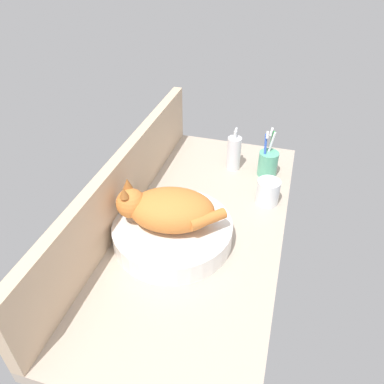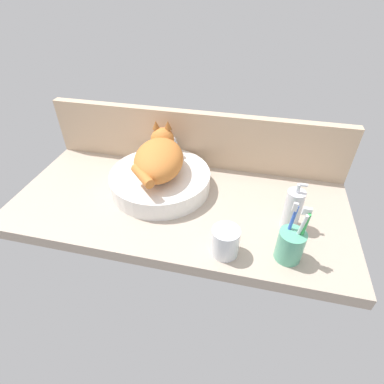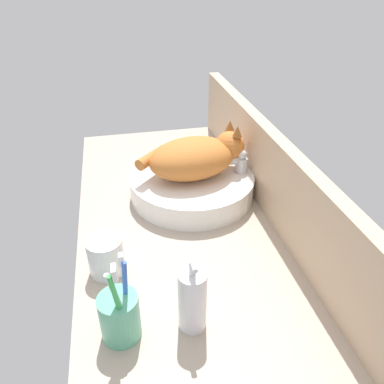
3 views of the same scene
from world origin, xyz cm
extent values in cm
cube|color=#B2A08E|center=(0.00, 0.00, -2.00)|extent=(116.11, 53.78, 4.00)
cube|color=#CCAD8C|center=(0.00, 25.09, 11.16)|extent=(116.11, 3.60, 22.32)
cylinder|color=white|center=(-8.49, 5.77, 3.34)|extent=(36.13, 36.13, 6.67)
ellipsoid|color=#CC7533|center=(-8.49, 5.77, 12.17)|extent=(21.42, 27.76, 11.00)
sphere|color=#CC7533|center=(-10.73, 17.43, 13.67)|extent=(8.80, 8.80, 8.80)
cone|color=#995726|center=(-13.08, 17.99, 19.07)|extent=(2.80, 2.80, 3.20)
cone|color=#995726|center=(-8.76, 18.82, 19.07)|extent=(2.80, 2.80, 3.20)
cylinder|color=#CC7533|center=(-10.24, -5.39, 12.67)|extent=(10.07, 10.02, 3.20)
cylinder|color=silver|center=(-7.61, 20.29, 5.50)|extent=(3.60, 3.60, 11.00)
cylinder|color=silver|center=(-7.92, 15.30, 10.40)|extent=(2.80, 10.11, 2.20)
sphere|color=silver|center=(-7.61, 20.29, 12.20)|extent=(2.80, 2.80, 2.80)
cylinder|color=silver|center=(37.10, -4.00, 6.70)|extent=(5.36, 5.36, 13.39)
cylinder|color=silver|center=(37.10, -4.00, 14.79)|extent=(1.20, 1.20, 2.80)
cylinder|color=silver|center=(38.30, -4.00, 16.19)|extent=(2.20, 1.00, 1.00)
cylinder|color=#5BB28E|center=(36.40, -17.42, 4.79)|extent=(7.43, 7.43, 9.58)
cylinder|color=green|center=(38.55, -17.09, 8.90)|extent=(1.17, 2.64, 17.01)
cube|color=white|center=(38.55, -17.09, 17.40)|extent=(1.24, 1.04, 2.49)
cylinder|color=white|center=(37.59, -16.96, 8.90)|extent=(2.04, 3.81, 16.92)
cube|color=white|center=(37.59, -16.96, 17.40)|extent=(1.37, 1.20, 2.58)
cylinder|color=blue|center=(35.25, -15.92, 8.90)|extent=(2.19, 1.90, 17.04)
cube|color=white|center=(35.25, -15.92, 17.40)|extent=(1.38, 0.94, 2.53)
cylinder|color=white|center=(18.77, -19.62, 4.42)|extent=(7.94, 7.94, 8.84)
cylinder|color=silver|center=(18.77, -19.62, 2.37)|extent=(6.99, 6.99, 4.75)
camera|label=1|loc=(-87.59, -23.25, 80.81)|focal=35.00mm
camera|label=2|loc=(22.58, -77.75, 67.28)|focal=28.00mm
camera|label=3|loc=(83.58, -14.14, 60.58)|focal=35.00mm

